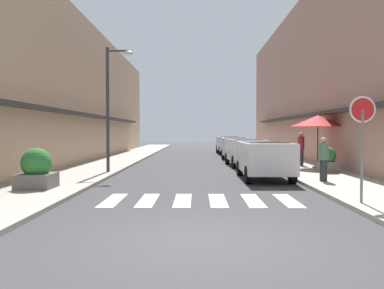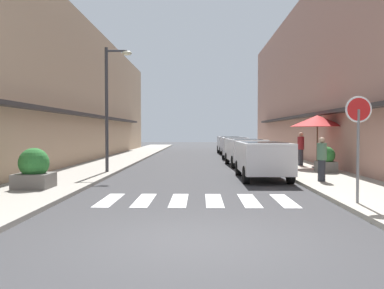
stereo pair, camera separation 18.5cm
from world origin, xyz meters
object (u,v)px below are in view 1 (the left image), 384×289
(planter_corner, at_px, (36,170))
(pedestrian_walking_far, at_px, (301,148))
(street_lamp, at_px, (112,96))
(cafe_umbrella, at_px, (318,121))
(planter_midblock, at_px, (327,160))
(round_street_sign, at_px, (362,121))
(parked_car_distant, at_px, (228,143))
(pedestrian_walking_near, at_px, (324,158))
(parked_car_near, at_px, (264,156))
(parked_car_mid, at_px, (245,149))
(parked_car_far, at_px, (234,145))

(planter_corner, distance_m, pedestrian_walking_far, 13.39)
(street_lamp, xyz_separation_m, cafe_umbrella, (9.54, 2.04, -1.04))
(planter_midblock, bearing_deg, pedestrian_walking_far, 93.64)
(round_street_sign, relative_size, street_lamp, 0.49)
(parked_car_distant, bearing_deg, cafe_umbrella, -77.40)
(planter_corner, bearing_deg, parked_car_distant, 70.60)
(street_lamp, height_order, pedestrian_walking_near, street_lamp)
(planter_corner, bearing_deg, cafe_umbrella, 33.66)
(parked_car_near, distance_m, parked_car_mid, 6.19)
(parked_car_mid, height_order, round_street_sign, round_street_sign)
(planter_corner, xyz_separation_m, planter_midblock, (10.57, 5.01, -0.03))
(parked_car_far, distance_m, planter_midblock, 11.35)
(parked_car_far, distance_m, pedestrian_walking_far, 7.96)
(round_street_sign, height_order, pedestrian_walking_far, round_street_sign)
(parked_car_mid, relative_size, planter_corner, 3.52)
(cafe_umbrella, distance_m, planter_corner, 13.11)
(parked_car_near, relative_size, planter_midblock, 3.74)
(parked_car_mid, height_order, parked_car_far, same)
(parked_car_near, distance_m, round_street_sign, 6.16)
(parked_car_far, xyz_separation_m, parked_car_distant, (0.00, 5.63, 0.00))
(parked_car_mid, bearing_deg, round_street_sign, -83.24)
(parked_car_mid, xyz_separation_m, parked_car_distant, (0.00, 11.97, -0.00))
(parked_car_mid, relative_size, pedestrian_walking_near, 2.83)
(planter_corner, bearing_deg, parked_car_far, 64.53)
(parked_car_distant, relative_size, street_lamp, 0.80)
(round_street_sign, height_order, street_lamp, street_lamp)
(cafe_umbrella, relative_size, planter_midblock, 2.31)
(parked_car_far, xyz_separation_m, planter_corner, (-7.60, -15.96, -0.23))
(round_street_sign, bearing_deg, parked_car_distant, 93.40)
(street_lamp, relative_size, pedestrian_walking_far, 3.14)
(round_street_sign, distance_m, planter_corner, 9.47)
(parked_car_mid, xyz_separation_m, parked_car_far, (0.00, 6.35, -0.00))
(planter_midblock, bearing_deg, parked_car_mid, 122.82)
(parked_car_far, height_order, planter_midblock, parked_car_far)
(parked_car_far, xyz_separation_m, round_street_sign, (1.43, -18.41, 1.21))
(parked_car_mid, relative_size, parked_car_distant, 1.02)
(planter_midblock, bearing_deg, planter_corner, -154.64)
(pedestrian_walking_far, bearing_deg, parked_car_near, 85.09)
(pedestrian_walking_near, bearing_deg, planter_midblock, 1.56)
(round_street_sign, distance_m, pedestrian_walking_near, 4.51)
(parked_car_distant, bearing_deg, planter_corner, -109.40)
(planter_midblock, bearing_deg, pedestrian_walking_near, -109.70)
(parked_car_near, height_order, planter_corner, parked_car_near)
(parked_car_far, relative_size, planter_midblock, 3.76)
(parked_car_distant, distance_m, pedestrian_walking_far, 13.38)
(cafe_umbrella, relative_size, planter_corner, 2.06)
(parked_car_near, distance_m, cafe_umbrella, 5.17)
(street_lamp, distance_m, pedestrian_walking_near, 9.15)
(parked_car_near, height_order, pedestrian_walking_near, pedestrian_walking_near)
(parked_car_mid, height_order, planter_corner, parked_car_mid)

